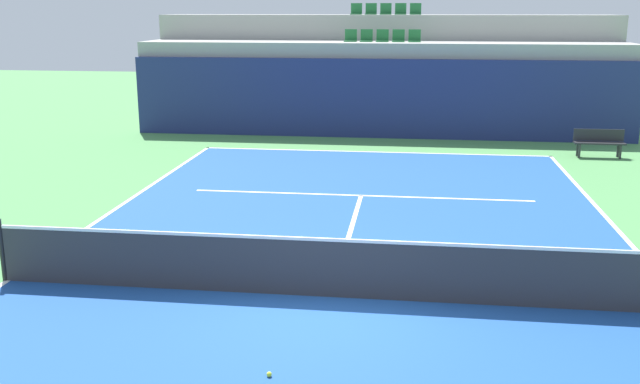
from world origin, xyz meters
name	(u,v)px	position (x,y,z in m)	size (l,w,h in m)	color
ground_plane	(331,297)	(0.00, 0.00, 0.00)	(80.00, 80.00, 0.00)	#4C8C4C
court_surface	(331,297)	(0.00, 0.00, 0.01)	(11.00, 24.00, 0.01)	#1E4C99
baseline_far	(374,152)	(0.00, 11.95, 0.01)	(11.00, 0.10, 0.00)	white
sideline_left	(8,280)	(-5.45, 0.00, 0.01)	(0.10, 24.00, 0.00)	white
service_line_far	(361,196)	(0.00, 6.40, 0.01)	(8.26, 0.10, 0.00)	white
centre_service_line	(349,235)	(0.00, 3.20, 0.01)	(0.10, 6.40, 0.00)	white
back_wall	(379,99)	(0.00, 14.70, 1.37)	(17.54, 0.30, 2.75)	navy
stands_tier_lower	(381,87)	(0.00, 16.05, 1.63)	(17.54, 2.40, 3.27)	#9E9E99
stands_tier_upper	(384,69)	(0.00, 18.45, 2.10)	(17.54, 2.40, 4.20)	#9E9E99
seating_row_lower	(382,38)	(0.00, 16.15, 3.39)	(2.75, 0.44, 0.44)	#1E6633
seating_row_upper	(386,11)	(0.00, 18.55, 4.33)	(2.75, 0.44, 0.44)	#1E6633
tennis_net	(331,267)	(0.00, 0.00, 0.51)	(11.08, 0.08, 1.07)	black
player_bench	(599,141)	(6.87, 12.09, 0.51)	(1.50, 0.40, 0.85)	#232328
tennis_ball_1	(269,374)	(-0.46, -2.63, 0.04)	(0.07, 0.07, 0.07)	#CCE033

